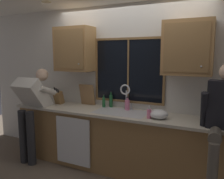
# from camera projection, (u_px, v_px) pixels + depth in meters

# --- Properties ---
(back_wall) EXTENTS (5.93, 0.12, 2.55)m
(back_wall) POSITION_uv_depth(u_px,v_px,m) (129.00, 86.00, 3.70)
(back_wall) COLOR silver
(back_wall) RESTS_ON floor
(ceiling_downlight_left) EXTENTS (0.14, 0.14, 0.01)m
(ceiling_downlight_left) POSITION_uv_depth(u_px,v_px,m) (46.00, 2.00, 3.38)
(ceiling_downlight_left) COLOR #FFEAB2
(window_glass) EXTENTS (1.10, 0.02, 0.95)m
(window_glass) POSITION_uv_depth(u_px,v_px,m) (128.00, 71.00, 3.60)
(window_glass) COLOR black
(window_frame_top) EXTENTS (1.17, 0.02, 0.04)m
(window_frame_top) POSITION_uv_depth(u_px,v_px,m) (129.00, 39.00, 3.51)
(window_frame_top) COLOR brown
(window_frame_bottom) EXTENTS (1.17, 0.02, 0.04)m
(window_frame_bottom) POSITION_uv_depth(u_px,v_px,m) (128.00, 101.00, 3.66)
(window_frame_bottom) COLOR brown
(window_frame_left) EXTENTS (0.03, 0.02, 0.95)m
(window_frame_left) POSITION_uv_depth(u_px,v_px,m) (97.00, 70.00, 3.83)
(window_frame_left) COLOR brown
(window_frame_right) EXTENTS (0.03, 0.02, 0.95)m
(window_frame_right) POSITION_uv_depth(u_px,v_px,m) (164.00, 72.00, 3.35)
(window_frame_right) COLOR brown
(window_mullion_center) EXTENTS (0.02, 0.02, 0.95)m
(window_mullion_center) POSITION_uv_depth(u_px,v_px,m) (128.00, 71.00, 3.59)
(window_mullion_center) COLOR brown
(lower_cabinet_run) EXTENTS (3.53, 0.58, 0.88)m
(lower_cabinet_run) POSITION_uv_depth(u_px,v_px,m) (120.00, 142.00, 3.52)
(lower_cabinet_run) COLOR olive
(lower_cabinet_run) RESTS_ON floor
(countertop) EXTENTS (3.59, 0.62, 0.04)m
(countertop) POSITION_uv_depth(u_px,v_px,m) (119.00, 113.00, 3.43)
(countertop) COLOR beige
(countertop) RESTS_ON lower_cabinet_run
(dishwasher_front) EXTENTS (0.60, 0.02, 0.74)m
(dishwasher_front) POSITION_uv_depth(u_px,v_px,m) (73.00, 141.00, 3.51)
(dishwasher_front) COLOR white
(upper_cabinet_left) EXTENTS (0.64, 0.36, 0.72)m
(upper_cabinet_left) POSITION_uv_depth(u_px,v_px,m) (74.00, 49.00, 3.79)
(upper_cabinet_left) COLOR #A87A47
(upper_cabinet_right) EXTENTS (0.64, 0.36, 0.72)m
(upper_cabinet_right) POSITION_uv_depth(u_px,v_px,m) (188.00, 48.00, 3.02)
(upper_cabinet_right) COLOR #A87A47
(sink) EXTENTS (0.80, 0.46, 0.21)m
(sink) POSITION_uv_depth(u_px,v_px,m) (121.00, 118.00, 3.44)
(sink) COLOR #B7B7BC
(sink) RESTS_ON lower_cabinet_run
(faucet) EXTENTS (0.18, 0.09, 0.40)m
(faucet) POSITION_uv_depth(u_px,v_px,m) (126.00, 94.00, 3.55)
(faucet) COLOR silver
(faucet) RESTS_ON countertop
(person_standing) EXTENTS (0.53, 0.70, 1.53)m
(person_standing) POSITION_uv_depth(u_px,v_px,m) (33.00, 105.00, 3.78)
(person_standing) COLOR #262628
(person_standing) RESTS_ON floor
(knife_block) EXTENTS (0.12, 0.18, 0.32)m
(knife_block) POSITION_uv_depth(u_px,v_px,m) (59.00, 98.00, 3.98)
(knife_block) COLOR olive
(knife_block) RESTS_ON countertop
(cutting_board) EXTENTS (0.27, 0.09, 0.36)m
(cutting_board) POSITION_uv_depth(u_px,v_px,m) (87.00, 95.00, 3.90)
(cutting_board) COLOR #997047
(cutting_board) RESTS_ON countertop
(mixing_bowl) EXTENTS (0.25, 0.25, 0.13)m
(mixing_bowl) POSITION_uv_depth(u_px,v_px,m) (159.00, 114.00, 3.09)
(mixing_bowl) COLOR silver
(mixing_bowl) RESTS_ON countertop
(soap_dispenser) EXTENTS (0.06, 0.07, 0.17)m
(soap_dispenser) POSITION_uv_depth(u_px,v_px,m) (149.00, 113.00, 3.09)
(soap_dispenser) COLOR pink
(soap_dispenser) RESTS_ON countertop
(bottle_green_glass) EXTENTS (0.07, 0.07, 0.21)m
(bottle_green_glass) POSITION_uv_depth(u_px,v_px,m) (127.00, 105.00, 3.55)
(bottle_green_glass) COLOR pink
(bottle_green_glass) RESTS_ON countertop
(bottle_tall_clear) EXTENTS (0.05, 0.05, 0.21)m
(bottle_tall_clear) POSITION_uv_depth(u_px,v_px,m) (104.00, 102.00, 3.74)
(bottle_tall_clear) COLOR #1E592D
(bottle_tall_clear) RESTS_ON countertop
(bottle_amber_small) EXTENTS (0.06, 0.06, 0.26)m
(bottle_amber_small) POSITION_uv_depth(u_px,v_px,m) (111.00, 101.00, 3.75)
(bottle_amber_small) COLOR #1E592D
(bottle_amber_small) RESTS_ON countertop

